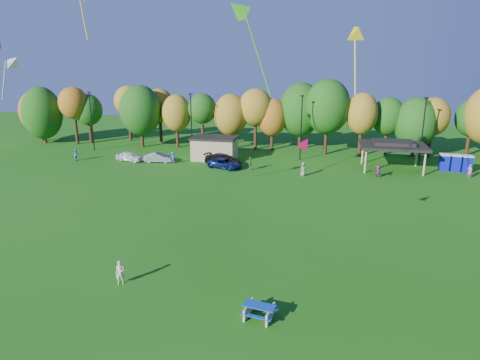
% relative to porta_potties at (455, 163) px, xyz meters
% --- Properties ---
extents(ground, '(160.00, 160.00, 0.00)m').
position_rel_porta_potties_xyz_m(ground, '(-21.89, -37.63, -1.10)').
color(ground, '#19600F').
rests_on(ground, ground).
extents(tree_line, '(93.57, 10.55, 11.15)m').
position_rel_porta_potties_xyz_m(tree_line, '(-22.91, 7.89, 4.82)').
color(tree_line, black).
rests_on(tree_line, ground).
extents(lamp_posts, '(64.50, 0.25, 9.09)m').
position_rel_porta_potties_xyz_m(lamp_posts, '(-19.89, 2.37, 3.80)').
color(lamp_posts, black).
rests_on(lamp_posts, ground).
extents(utility_building, '(6.30, 4.30, 3.25)m').
position_rel_porta_potties_xyz_m(utility_building, '(-31.89, 0.37, 0.54)').
color(utility_building, tan).
rests_on(utility_building, ground).
extents(pavilion, '(8.20, 6.20, 3.77)m').
position_rel_porta_potties_xyz_m(pavilion, '(-7.89, -0.63, 2.13)').
color(pavilion, tan).
rests_on(pavilion, ground).
extents(porta_potties, '(3.75, 1.55, 2.18)m').
position_rel_porta_potties_xyz_m(porta_potties, '(0.00, 0.00, 0.00)').
color(porta_potties, '#0C18A8').
rests_on(porta_potties, ground).
extents(picnic_table, '(2.06, 1.80, 0.79)m').
position_rel_porta_potties_xyz_m(picnic_table, '(-19.69, -36.68, -0.64)').
color(picnic_table, tan).
rests_on(picnic_table, ground).
extents(kite_flyer, '(0.68, 0.57, 1.60)m').
position_rel_porta_potties_xyz_m(kite_flyer, '(-29.05, -34.74, -0.30)').
color(kite_flyer, beige).
rests_on(kite_flyer, ground).
extents(car_a, '(4.25, 2.29, 1.37)m').
position_rel_porta_potties_xyz_m(car_a, '(-43.30, -3.06, -0.41)').
color(car_a, white).
rests_on(car_a, ground).
extents(car_b, '(4.08, 1.87, 1.30)m').
position_rel_porta_potties_xyz_m(car_b, '(-39.14, -2.85, -0.45)').
color(car_b, gray).
rests_on(car_b, ground).
extents(car_c, '(5.13, 3.61, 1.30)m').
position_rel_porta_potties_xyz_m(car_c, '(-29.27, -4.32, -0.45)').
color(car_c, navy).
rests_on(car_c, ground).
extents(car_d, '(5.73, 3.78, 1.54)m').
position_rel_porta_potties_xyz_m(car_d, '(-29.85, -2.89, -0.33)').
color(car_d, black).
rests_on(car_d, ground).
extents(far_person_0, '(0.61, 1.09, 1.76)m').
position_rel_porta_potties_xyz_m(far_person_0, '(-25.86, -4.68, -0.22)').
color(far_person_0, olive).
rests_on(far_person_0, ground).
extents(far_person_1, '(0.71, 0.71, 1.67)m').
position_rel_porta_potties_xyz_m(far_person_1, '(0.85, -3.05, -0.26)').
color(far_person_1, '#C85EA8').
rests_on(far_person_1, ground).
extents(far_person_2, '(0.65, 0.83, 1.68)m').
position_rel_porta_potties_xyz_m(far_person_2, '(-50.85, -4.25, -0.26)').
color(far_person_2, '#508EB2').
rests_on(far_person_2, ground).
extents(far_person_3, '(1.21, 0.95, 1.64)m').
position_rel_porta_potties_xyz_m(far_person_3, '(-36.89, -3.14, -0.28)').
color(far_person_3, '#455198').
rests_on(far_person_3, ground).
extents(far_person_4, '(1.51, 0.61, 1.58)m').
position_rel_porta_potties_xyz_m(far_person_4, '(-10.01, -5.05, -0.31)').
color(far_person_4, '#823669').
rests_on(far_person_4, ground).
extents(far_person_5, '(1.00, 0.96, 1.73)m').
position_rel_porta_potties_xyz_m(far_person_5, '(-18.97, -6.15, -0.23)').
color(far_person_5, '#8D9868').
rests_on(far_person_5, ground).
extents(kite_0, '(2.25, 1.40, 3.49)m').
position_rel_porta_potties_xyz_m(kite_0, '(-39.07, -29.15, 12.68)').
color(kite_0, '#BABABA').
extents(kite_5, '(1.64, 3.37, 5.53)m').
position_rel_porta_potties_xyz_m(kite_5, '(-14.87, -24.08, 14.76)').
color(kite_5, yellow).
extents(kite_7, '(4.14, 3.19, 7.55)m').
position_rel_porta_potties_xyz_m(kite_7, '(-23.60, -23.49, 16.46)').
color(kite_7, '#40CB1B').
extents(kite_13, '(1.38, 1.38, 1.12)m').
position_rel_porta_potties_xyz_m(kite_13, '(-17.90, -29.08, 7.50)').
color(kite_13, '#C50A3C').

